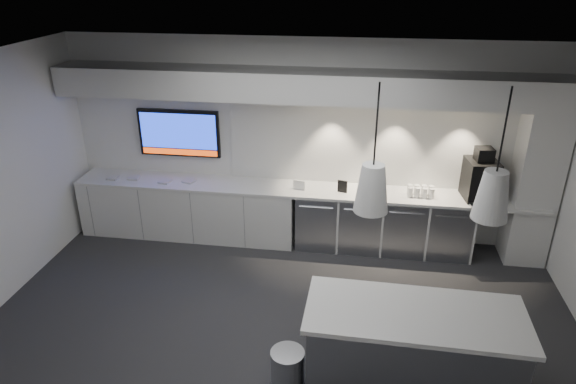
% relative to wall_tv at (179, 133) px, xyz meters
% --- Properties ---
extents(floor, '(7.00, 7.00, 0.00)m').
position_rel_wall_tv_xyz_m(floor, '(1.90, -2.45, -1.56)').
color(floor, '#29292B').
rests_on(floor, ground).
extents(ceiling, '(7.00, 7.00, 0.00)m').
position_rel_wall_tv_xyz_m(ceiling, '(1.90, -2.45, 1.44)').
color(ceiling, black).
rests_on(ceiling, wall_back).
extents(wall_back, '(7.00, 0.00, 7.00)m').
position_rel_wall_tv_xyz_m(wall_back, '(1.90, 0.05, -0.06)').
color(wall_back, white).
rests_on(wall_back, floor).
extents(back_counter, '(6.80, 0.65, 0.04)m').
position_rel_wall_tv_xyz_m(back_counter, '(1.90, -0.27, -0.68)').
color(back_counter, silver).
rests_on(back_counter, left_base_cabinets).
extents(left_base_cabinets, '(3.30, 0.63, 0.86)m').
position_rel_wall_tv_xyz_m(left_base_cabinets, '(0.15, -0.27, -1.13)').
color(left_base_cabinets, silver).
rests_on(left_base_cabinets, floor).
extents(fridge_unit_a, '(0.60, 0.61, 0.85)m').
position_rel_wall_tv_xyz_m(fridge_unit_a, '(2.15, -0.27, -1.13)').
color(fridge_unit_a, '#9A9DA3').
rests_on(fridge_unit_a, floor).
extents(fridge_unit_b, '(0.60, 0.61, 0.85)m').
position_rel_wall_tv_xyz_m(fridge_unit_b, '(2.78, -0.27, -1.13)').
color(fridge_unit_b, '#9A9DA3').
rests_on(fridge_unit_b, floor).
extents(fridge_unit_c, '(0.60, 0.61, 0.85)m').
position_rel_wall_tv_xyz_m(fridge_unit_c, '(3.41, -0.27, -1.13)').
color(fridge_unit_c, '#9A9DA3').
rests_on(fridge_unit_c, floor).
extents(fridge_unit_d, '(0.60, 0.61, 0.85)m').
position_rel_wall_tv_xyz_m(fridge_unit_d, '(4.04, -0.27, -1.13)').
color(fridge_unit_d, '#9A9DA3').
rests_on(fridge_unit_d, floor).
extents(backsplash, '(4.60, 0.03, 1.30)m').
position_rel_wall_tv_xyz_m(backsplash, '(3.10, 0.03, -0.01)').
color(backsplash, silver).
rests_on(backsplash, wall_back).
extents(soffit, '(6.90, 0.60, 0.40)m').
position_rel_wall_tv_xyz_m(soffit, '(1.90, -0.25, 0.84)').
color(soffit, silver).
rests_on(soffit, wall_back).
extents(column, '(0.55, 0.55, 2.60)m').
position_rel_wall_tv_xyz_m(column, '(5.10, -0.25, -0.26)').
color(column, silver).
rests_on(column, floor).
extents(wall_tv, '(1.25, 0.07, 0.72)m').
position_rel_wall_tv_xyz_m(wall_tv, '(0.00, 0.00, 0.00)').
color(wall_tv, black).
rests_on(wall_tv, wall_back).
extents(island, '(2.11, 0.94, 0.89)m').
position_rel_wall_tv_xyz_m(island, '(3.34, -2.98, -1.11)').
color(island, '#9A9DA3').
rests_on(island, floor).
extents(bin, '(0.35, 0.35, 0.47)m').
position_rel_wall_tv_xyz_m(bin, '(2.14, -3.24, -1.32)').
color(bin, '#9A9DA3').
rests_on(bin, floor).
extents(coffee_machine, '(0.46, 0.62, 0.74)m').
position_rel_wall_tv_xyz_m(coffee_machine, '(4.38, -0.25, -0.36)').
color(coffee_machine, black).
rests_on(coffee_machine, back_counter).
extents(sign_black, '(0.14, 0.06, 0.18)m').
position_rel_wall_tv_xyz_m(sign_black, '(2.50, -0.34, -0.57)').
color(sign_black, black).
rests_on(sign_black, back_counter).
extents(sign_white, '(0.18, 0.06, 0.14)m').
position_rel_wall_tv_xyz_m(sign_white, '(1.87, -0.33, -0.59)').
color(sign_white, silver).
rests_on(sign_white, back_counter).
extents(cup_cluster, '(0.37, 0.17, 0.15)m').
position_rel_wall_tv_xyz_m(cup_cluster, '(3.59, -0.31, -0.59)').
color(cup_cluster, silver).
rests_on(cup_cluster, back_counter).
extents(tray_a, '(0.17, 0.17, 0.02)m').
position_rel_wall_tv_xyz_m(tray_a, '(-0.99, -0.35, -0.65)').
color(tray_a, '#BCBCBC').
rests_on(tray_a, back_counter).
extents(tray_b, '(0.17, 0.17, 0.02)m').
position_rel_wall_tv_xyz_m(tray_b, '(-0.67, -0.30, -0.65)').
color(tray_b, '#BCBCBC').
rests_on(tray_b, back_counter).
extents(tray_c, '(0.18, 0.18, 0.02)m').
position_rel_wall_tv_xyz_m(tray_c, '(-0.15, -0.37, -0.65)').
color(tray_c, '#BCBCBC').
rests_on(tray_c, back_counter).
extents(tray_d, '(0.20, 0.20, 0.02)m').
position_rel_wall_tv_xyz_m(tray_d, '(0.20, -0.30, -0.65)').
color(tray_d, '#BCBCBC').
rests_on(tray_d, back_counter).
extents(pendant_left, '(0.30, 0.30, 1.13)m').
position_rel_wall_tv_xyz_m(pendant_left, '(2.84, -2.98, 0.59)').
color(pendant_left, silver).
rests_on(pendant_left, ceiling).
extents(pendant_right, '(0.30, 0.30, 1.13)m').
position_rel_wall_tv_xyz_m(pendant_right, '(3.84, -2.98, 0.59)').
color(pendant_right, silver).
rests_on(pendant_right, ceiling).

